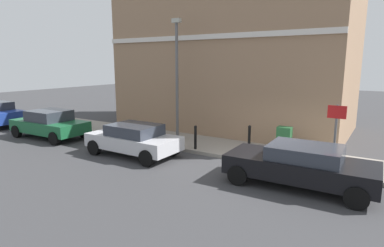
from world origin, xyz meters
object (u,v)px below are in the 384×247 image
at_px(car_green, 50,124).
at_px(bollard_near_cabinet, 249,136).
at_px(bollard_far_kerb, 195,136).
at_px(utility_cabinet, 284,142).
at_px(car_black, 300,165).
at_px(lamppost, 177,74).
at_px(car_silver, 134,139).
at_px(street_sign, 336,128).

xyz_separation_m(car_green, bollard_near_cabinet, (2.94, -9.78, -0.03)).
bearing_deg(bollard_far_kerb, car_green, 101.98).
height_order(car_green, utility_cabinet, car_green).
height_order(car_black, lamppost, lamppost).
bearing_deg(bollard_far_kerb, car_black, -108.12).
relative_size(car_silver, utility_cabinet, 3.45).
distance_m(car_green, lamppost, 7.15).
relative_size(bollard_near_cabinet, lamppost, 0.18).
height_order(car_black, utility_cabinet, car_black).
distance_m(bollard_far_kerb, lamppost, 3.46).
height_order(car_green, street_sign, street_sign).
bearing_deg(lamppost, bollard_near_cabinet, -90.51).
bearing_deg(utility_cabinet, bollard_near_cabinet, 86.27).
relative_size(car_silver, street_sign, 1.73).
bearing_deg(utility_cabinet, car_green, 104.10).
xyz_separation_m(car_silver, car_green, (0.09, 5.88, 0.03)).
relative_size(car_black, bollard_far_kerb, 4.35).
bearing_deg(car_black, utility_cabinet, -65.80).
xyz_separation_m(car_black, car_green, (-0.09, 12.64, 0.02)).
xyz_separation_m(utility_cabinet, street_sign, (-1.01, -2.01, 0.98)).
bearing_deg(bollard_near_cabinet, utility_cabinet, -93.73).
bearing_deg(car_silver, lamppost, -91.62).
xyz_separation_m(street_sign, lamppost, (1.14, 7.36, 1.64)).
distance_m(car_silver, utility_cabinet, 6.18).
bearing_deg(bollard_near_cabinet, bollard_far_kerb, 123.28).
relative_size(utility_cabinet, lamppost, 0.20).
bearing_deg(utility_cabinet, lamppost, 88.56).
bearing_deg(street_sign, car_green, 97.84).
bearing_deg(lamppost, street_sign, -98.81).
height_order(bollard_near_cabinet, bollard_far_kerb, same).
distance_m(utility_cabinet, bollard_near_cabinet, 1.54).
distance_m(utility_cabinet, lamppost, 5.96).
height_order(car_black, street_sign, street_sign).
height_order(car_silver, street_sign, street_sign).
distance_m(car_silver, lamppost, 4.02).
distance_m(car_green, bollard_near_cabinet, 10.22).
bearing_deg(bollard_far_kerb, utility_cabinet, -71.29).
height_order(car_black, bollard_near_cabinet, car_black).
relative_size(car_silver, car_green, 0.95).
bearing_deg(street_sign, bollard_far_kerb, 91.81).
bearing_deg(lamppost, car_green, 116.50).
distance_m(bollard_far_kerb, street_sign, 5.58).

